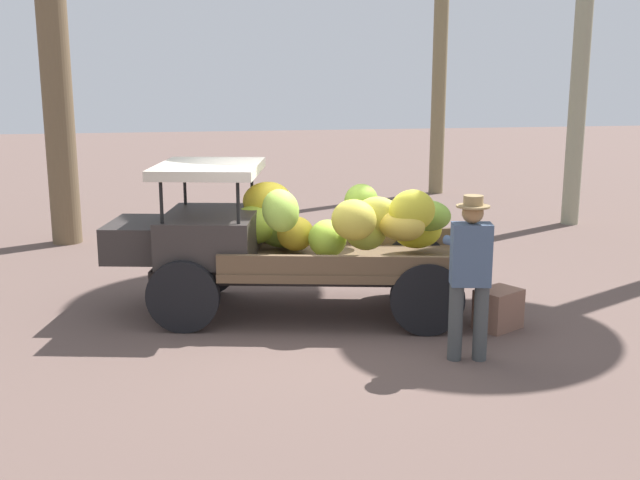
# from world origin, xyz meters

# --- Properties ---
(ground_plane) EXTENTS (60.00, 60.00, 0.00)m
(ground_plane) POSITION_xyz_m (0.00, 0.00, 0.00)
(ground_plane) COLOR brown
(truck) EXTENTS (4.64, 2.51, 1.86)m
(truck) POSITION_xyz_m (0.19, -0.26, 0.95)
(truck) COLOR #302A28
(truck) RESTS_ON ground
(farmer) EXTENTS (0.53, 0.49, 1.74)m
(farmer) POSITION_xyz_m (-1.46, 1.72, 0.99)
(farmer) COLOR #414546
(farmer) RESTS_ON ground
(wooden_crate) EXTENTS (0.63, 0.58, 0.47)m
(wooden_crate) POSITION_xyz_m (-2.18, 0.83, 0.23)
(wooden_crate) COLOR #845B4A
(wooden_crate) RESTS_ON ground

